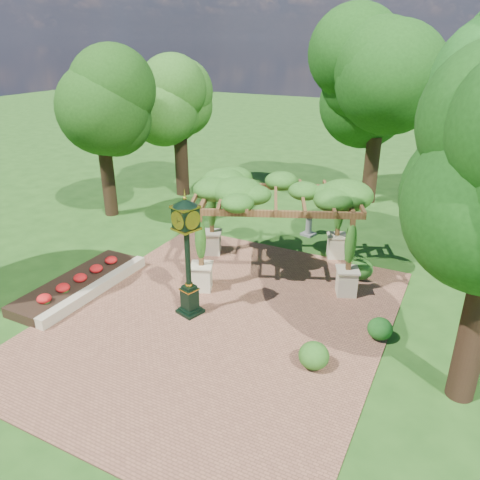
% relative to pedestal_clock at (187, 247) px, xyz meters
% --- Properties ---
extents(ground, '(120.00, 120.00, 0.00)m').
position_rel_pedestal_clock_xyz_m(ground, '(1.02, -0.93, -2.37)').
color(ground, '#1E4714').
rests_on(ground, ground).
extents(brick_plaza, '(10.00, 12.00, 0.04)m').
position_rel_pedestal_clock_xyz_m(brick_plaza, '(1.02, 0.07, -2.35)').
color(brick_plaza, brown).
rests_on(brick_plaza, ground).
extents(border_wall, '(0.35, 5.00, 0.40)m').
position_rel_pedestal_clock_xyz_m(border_wall, '(-3.58, -0.43, -2.17)').
color(border_wall, '#C6B793').
rests_on(border_wall, ground).
extents(flower_bed, '(1.50, 5.00, 0.36)m').
position_rel_pedestal_clock_xyz_m(flower_bed, '(-4.48, -0.43, -2.19)').
color(flower_bed, red).
rests_on(flower_bed, ground).
extents(pedestal_clock, '(0.97, 0.97, 3.96)m').
position_rel_pedestal_clock_xyz_m(pedestal_clock, '(0.00, 0.00, 0.00)').
color(pedestal_clock, black).
rests_on(pedestal_clock, brick_plaza).
extents(pergola, '(6.80, 5.63, 3.68)m').
position_rel_pedestal_clock_xyz_m(pergola, '(1.27, 3.90, 0.65)').
color(pergola, beige).
rests_on(pergola, brick_plaza).
extents(sundial, '(0.66, 0.66, 0.99)m').
position_rel_pedestal_clock_xyz_m(sundial, '(1.23, 8.02, -1.94)').
color(sundial, gray).
rests_on(sundial, ground).
extents(shrub_front, '(1.00, 1.00, 0.75)m').
position_rel_pedestal_clock_xyz_m(shrub_front, '(4.45, -0.81, -1.96)').
color(shrub_front, '#265719').
rests_on(shrub_front, brick_plaza).
extents(shrub_mid, '(0.87, 0.87, 0.66)m').
position_rel_pedestal_clock_xyz_m(shrub_mid, '(5.77, 1.34, -2.00)').
color(shrub_mid, '#185016').
rests_on(shrub_mid, brick_plaza).
extents(shrub_back, '(1.11, 1.11, 0.76)m').
position_rel_pedestal_clock_xyz_m(shrub_back, '(4.37, 4.84, -1.95)').
color(shrub_back, '#2B631C').
rests_on(shrub_back, brick_plaza).
extents(tree_west_near, '(4.15, 4.15, 7.94)m').
position_rel_pedestal_clock_xyz_m(tree_west_near, '(-8.58, 6.10, 3.08)').
color(tree_west_near, '#312013').
rests_on(tree_west_near, ground).
extents(tree_west_far, '(4.07, 4.07, 8.07)m').
position_rel_pedestal_clock_xyz_m(tree_west_far, '(-7.20, 10.56, 3.14)').
color(tree_west_far, black).
rests_on(tree_west_far, ground).
extents(tree_north, '(5.17, 5.17, 9.06)m').
position_rel_pedestal_clock_xyz_m(tree_north, '(2.54, 14.03, 3.85)').
color(tree_north, '#352315').
rests_on(tree_north, ground).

